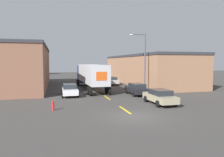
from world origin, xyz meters
TOP-DOWN VIEW (x-y plane):
  - ground_plane at (0.00, 0.00)m, footprint 160.00×160.00m
  - road_centerline at (0.00, 9.63)m, footprint 0.20×17.66m
  - warehouse_left at (-12.58, 22.99)m, footprint 10.52×24.29m
  - warehouse_right at (11.90, 25.88)m, footprint 9.16×29.58m
  - semi_truck at (-0.68, 18.20)m, footprint 3.15×15.44m
  - parked_car_right_near at (4.30, 4.17)m, footprint 2.05×4.70m
  - parked_car_right_mid at (4.30, 10.77)m, footprint 2.05×4.70m
  - parked_car_left_far at (-4.30, 12.03)m, footprint 2.05×4.70m
  - parked_car_right_far at (4.30, 24.29)m, footprint 2.05×4.70m
  - street_lamp at (6.22, 13.30)m, footprint 2.41×0.32m
  - fire_hydrant at (-6.25, 3.83)m, footprint 0.22×0.22m

SIDE VIEW (x-z plane):
  - ground_plane at x=0.00m, z-range 0.00..0.00m
  - road_centerline at x=0.00m, z-range 0.00..0.01m
  - fire_hydrant at x=-6.25m, z-range 0.00..0.85m
  - parked_car_right_near at x=4.30m, z-range 0.04..1.56m
  - parked_car_right_mid at x=4.30m, z-range 0.04..1.56m
  - parked_car_left_far at x=-4.30m, z-range 0.04..1.56m
  - parked_car_right_far at x=4.30m, z-range 0.04..1.56m
  - semi_truck at x=-0.68m, z-range 0.46..4.38m
  - warehouse_right at x=11.90m, z-range 0.01..5.75m
  - warehouse_left at x=-12.58m, z-range 0.01..6.92m
  - street_lamp at x=6.22m, z-range 0.64..9.00m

